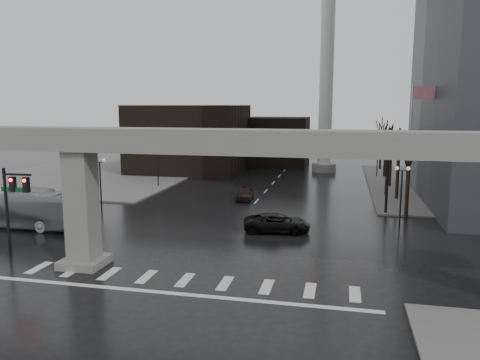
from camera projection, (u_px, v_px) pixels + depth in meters
The scene contains 23 objects.
ground at pixel (190, 274), 28.09m from camera, with size 160.00×160.00×0.00m, color black.
sidewalk_nw at pixel (99, 174), 68.30m from camera, with size 28.00×36.00×0.15m, color #62605E.
elevated_guideway at pixel (209, 161), 26.72m from camera, with size 48.00×2.60×8.70m.
building_far_left at pixel (190, 139), 70.76m from camera, with size 16.00×14.00×10.00m, color black.
building_far_mid at pixel (277, 141), 78.01m from camera, with size 10.00×10.00×8.00m, color black.
smokestack at pixel (326, 82), 69.04m from camera, with size 3.60×3.60×30.00m.
signal_mast_arm at pixel (346, 151), 43.38m from camera, with size 12.12×0.43×8.00m.
signal_left_pole at pixel (13, 197), 30.52m from camera, with size 2.30×0.30×6.00m.
flagpole_assembly at pixel (414, 131), 44.85m from camera, with size 2.06×0.12×12.00m.
lamp_right_0 at pixel (402, 186), 38.17m from camera, with size 1.22×0.32×5.11m.
lamp_right_1 at pixel (387, 165), 51.67m from camera, with size 1.22×0.32×5.11m.
lamp_right_2 at pixel (378, 153), 65.16m from camera, with size 1.22×0.32×5.11m.
lamp_left_0 at pixel (100, 176), 43.90m from camera, with size 1.22×0.32×5.11m.
lamp_left_1 at pixel (158, 159), 57.40m from camera, with size 1.22×0.32×5.11m.
lamp_left_2 at pixel (193, 149), 70.90m from camera, with size 1.22×0.32×5.11m.
tree_right_0 at pixel (408, 187), 41.93m from camera, with size 1.09×1.58×7.50m.
tree_right_1 at pixel (398, 173), 49.63m from camera, with size 1.09×1.61×7.67m.
tree_right_2 at pixel (391, 164), 57.34m from camera, with size 1.10×1.63×7.85m.
tree_right_3 at pixel (385, 156), 65.04m from camera, with size 1.11×1.66×8.02m.
tree_right_4 at pixel (381, 150), 72.74m from camera, with size 1.12×1.69×8.19m.
pickup_truck at pixel (277, 223), 37.26m from camera, with size 2.45×5.32×1.48m, color black.
city_bus at pixel (20, 208), 38.82m from camera, with size 2.69×11.51×3.21m, color #9C9CA0.
far_car at pixel (245, 194), 49.83m from camera, with size 1.59×3.96×1.35m, color black.
Camera 1 is at (8.68, -25.56, 10.05)m, focal length 35.00 mm.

